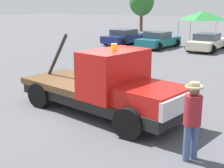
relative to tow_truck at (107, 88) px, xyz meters
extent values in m
plane|color=#545459|center=(-0.37, 0.06, -0.93)|extent=(160.00, 160.00, 0.00)
cube|color=black|center=(-0.37, 0.06, -0.40)|extent=(6.16, 2.84, 0.35)
cube|color=red|center=(1.74, -0.28, 0.05)|extent=(1.93, 2.05, 0.55)
cube|color=silver|center=(2.61, -0.42, 0.02)|extent=(0.42, 1.91, 0.50)
cube|color=red|center=(0.28, -0.05, 0.50)|extent=(1.63, 2.31, 1.46)
cube|color=brown|center=(-1.83, 0.30, -0.12)|extent=(3.27, 2.58, 0.22)
cylinder|color=black|center=(-2.46, 0.40, 0.77)|extent=(1.19, 0.31, 1.63)
cylinder|color=orange|center=(0.28, -0.05, 1.33)|extent=(0.18, 0.18, 0.20)
cylinder|color=black|center=(1.82, 0.73, -0.49)|extent=(0.88, 0.26, 0.88)
cylinder|color=black|center=(1.50, -1.27, -0.49)|extent=(0.88, 0.26, 0.88)
cylinder|color=black|center=(-2.11, 1.37, -0.49)|extent=(0.88, 0.26, 0.88)
cylinder|color=black|center=(-2.43, -0.63, -0.49)|extent=(0.88, 0.26, 0.88)
cylinder|color=#475B84|center=(3.22, -1.58, -0.49)|extent=(0.16, 0.16, 0.87)
cylinder|color=#475B84|center=(3.34, -1.39, -0.49)|extent=(0.16, 0.16, 0.87)
cylinder|color=maroon|center=(3.28, -1.49, 0.29)|extent=(0.40, 0.40, 0.69)
sphere|color=brown|center=(3.28, -1.49, 0.75)|extent=(0.24, 0.24, 0.24)
torus|color=tan|center=(3.28, -1.49, 0.84)|extent=(0.41, 0.41, 0.06)
cylinder|color=tan|center=(3.28, -1.49, 0.88)|extent=(0.21, 0.21, 0.11)
cube|color=navy|center=(-8.79, 16.21, -0.39)|extent=(2.33, 4.97, 0.60)
cube|color=#333D47|center=(-8.81, 15.97, 0.16)|extent=(1.85, 2.17, 0.50)
cylinder|color=black|center=(-9.54, 17.92, -0.59)|extent=(0.68, 0.22, 0.68)
cylinder|color=black|center=(-7.74, 17.76, -0.59)|extent=(0.68, 0.22, 0.68)
cylinder|color=black|center=(-9.84, 14.66, -0.59)|extent=(0.68, 0.22, 0.68)
cylinder|color=black|center=(-8.04, 14.50, -0.59)|extent=(0.68, 0.22, 0.68)
cube|color=#196670|center=(-5.26, 15.56, -0.39)|extent=(2.19, 4.61, 0.60)
cube|color=#333D47|center=(-5.28, 15.34, 0.16)|extent=(1.74, 2.01, 0.50)
cylinder|color=black|center=(-5.98, 17.15, -0.59)|extent=(0.68, 0.22, 0.68)
cylinder|color=black|center=(-4.27, 17.00, -0.59)|extent=(0.68, 0.22, 0.68)
cylinder|color=black|center=(-6.25, 14.13, -0.59)|extent=(0.68, 0.22, 0.68)
cylinder|color=black|center=(-4.54, 13.97, -0.59)|extent=(0.68, 0.22, 0.68)
cube|color=beige|center=(-1.48, 16.34, -0.39)|extent=(1.88, 4.94, 0.60)
cube|color=#333D47|center=(-1.49, 16.09, 0.16)|extent=(1.60, 2.10, 0.50)
cylinder|color=black|center=(-2.28, 18.03, -0.59)|extent=(0.68, 0.22, 0.68)
cylinder|color=black|center=(-0.60, 17.98, -0.59)|extent=(0.68, 0.22, 0.68)
cylinder|color=black|center=(-2.36, 14.69, -0.59)|extent=(0.68, 0.22, 0.68)
cylinder|color=black|center=(-0.69, 14.65, -0.59)|extent=(0.68, 0.22, 0.68)
cylinder|color=#9E9EA3|center=(-5.00, 19.13, 0.12)|extent=(0.07, 0.07, 2.09)
cylinder|color=#9E9EA3|center=(-1.68, 19.13, 0.12)|extent=(0.07, 0.07, 2.09)
cylinder|color=#9E9EA3|center=(-5.00, 22.46, 0.12)|extent=(0.07, 0.07, 2.09)
pyramid|color=#287F38|center=(-3.34, 20.80, 1.57)|extent=(3.32, 3.32, 0.81)
cylinder|color=brown|center=(-13.85, 28.97, 0.07)|extent=(0.40, 0.40, 1.99)
ellipsoid|color=#2D6B28|center=(-13.85, 28.97, 2.91)|extent=(3.19, 3.19, 3.70)
camera|label=1|loc=(5.32, -8.03, 2.60)|focal=50.00mm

